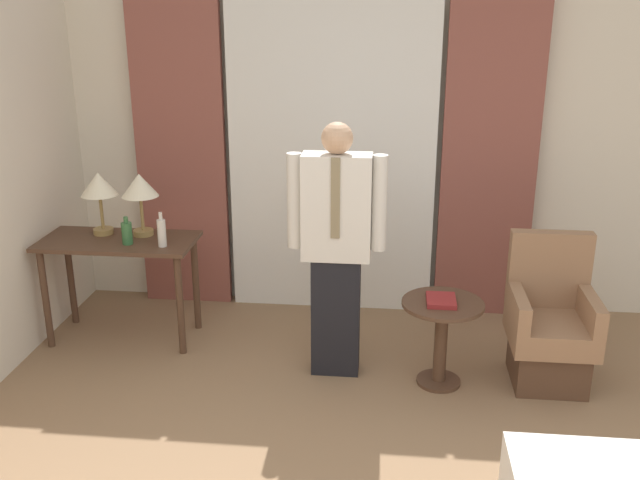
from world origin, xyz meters
TOP-DOWN VIEW (x-y plane):
  - wall_back at (0.00, 3.14)m, footprint 10.00×0.06m
  - curtain_sheer_center at (0.00, 3.01)m, footprint 1.59×0.06m
  - curtain_drape_left at (-1.19, 3.01)m, footprint 0.71×0.06m
  - curtain_drape_right at (1.19, 3.01)m, footprint 0.71×0.06m
  - desk at (-1.47, 2.28)m, footprint 1.10×0.53m
  - table_lamp_left at (-1.62, 2.39)m, footprint 0.26×0.26m
  - table_lamp_right at (-1.32, 2.39)m, footprint 0.26×0.26m
  - bottle_near_edge at (-1.36, 2.19)m, footprint 0.07×0.07m
  - bottle_by_lamp at (-1.10, 2.17)m, footprint 0.06×0.06m
  - person at (0.13, 1.93)m, footprint 0.63×0.21m
  - armchair at (1.52, 1.97)m, footprint 0.53×0.56m
  - side_table at (0.82, 1.84)m, footprint 0.52×0.52m
  - book at (0.80, 1.83)m, footprint 0.18×0.23m

SIDE VIEW (x-z plane):
  - armchair at x=1.52m, z-range -0.13..0.84m
  - side_table at x=0.82m, z-range 0.10..0.68m
  - book at x=0.80m, z-range 0.58..0.61m
  - desk at x=-1.47m, z-range 0.26..1.02m
  - bottle_near_edge at x=-1.36m, z-range 0.75..0.95m
  - bottle_by_lamp at x=-1.10m, z-range 0.75..0.99m
  - person at x=0.13m, z-range 0.07..1.77m
  - table_lamp_left at x=-1.62m, z-range 0.89..1.35m
  - table_lamp_right at x=-1.32m, z-range 0.89..1.35m
  - curtain_sheer_center at x=0.00m, z-range 0.00..2.58m
  - curtain_drape_left at x=-1.19m, z-range 0.00..2.58m
  - curtain_drape_right at x=1.19m, z-range 0.00..2.58m
  - wall_back at x=0.00m, z-range 0.00..2.70m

